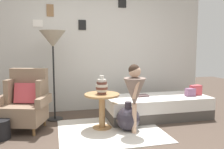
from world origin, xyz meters
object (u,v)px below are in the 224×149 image
at_px(magazine_basket, 0,130).
at_px(armchair, 26,102).
at_px(side_table, 102,104).
at_px(demijohn_near, 128,119).
at_px(floor_lamp, 53,42).
at_px(book_on_daybed, 142,96).
at_px(person_child, 135,90).
at_px(vase_striped, 102,86).
at_px(daybed, 157,107).

bearing_deg(magazine_basket, armchair, 48.53).
distance_m(side_table, demijohn_near, 0.48).
relative_size(floor_lamp, magazine_basket, 5.73).
height_order(armchair, demijohn_near, armchair).
xyz_separation_m(side_table, book_on_daybed, (0.85, 0.41, 0.01)).
bearing_deg(person_child, side_table, 145.76).
height_order(side_table, demijohn_near, side_table).
height_order(floor_lamp, magazine_basket, floor_lamp).
distance_m(armchair, demijohn_near, 1.66).
distance_m(book_on_daybed, magazine_basket, 2.44).
bearing_deg(magazine_basket, vase_striped, 2.65).
distance_m(daybed, side_table, 1.20).
bearing_deg(person_child, magazine_basket, 173.69).
relative_size(book_on_daybed, magazine_basket, 0.79).
xyz_separation_m(vase_striped, floor_lamp, (-0.74, 0.68, 0.71)).
distance_m(vase_striped, book_on_daybed, 1.00).
xyz_separation_m(demijohn_near, magazine_basket, (-1.90, 0.11, -0.05)).
xyz_separation_m(vase_striped, person_child, (0.45, -0.29, -0.02)).
xyz_separation_m(armchair, vase_striped, (1.19, -0.30, 0.26)).
relative_size(vase_striped, floor_lamp, 0.19).
height_order(person_child, magazine_basket, person_child).
relative_size(armchair, person_child, 0.91).
xyz_separation_m(daybed, vase_striped, (-1.13, -0.35, 0.50)).
bearing_deg(side_table, daybed, 16.55).
distance_m(side_table, person_child, 0.60).
bearing_deg(vase_striped, magazine_basket, -177.35).
bearing_deg(vase_striped, daybed, 17.21).
bearing_deg(magazine_basket, book_on_daybed, 11.86).
relative_size(demijohn_near, magazine_basket, 1.65).
height_order(daybed, demijohn_near, demijohn_near).
bearing_deg(demijohn_near, side_table, 152.30).
height_order(demijohn_near, magazine_basket, demijohn_near).
bearing_deg(side_table, vase_striped, -110.01).
bearing_deg(book_on_daybed, vase_striped, -153.48).
xyz_separation_m(person_child, demijohn_near, (-0.07, 0.10, -0.48)).
relative_size(armchair, floor_lamp, 0.60).
bearing_deg(daybed, armchair, -178.71).
bearing_deg(floor_lamp, magazine_basket, -135.93).
height_order(book_on_daybed, magazine_basket, book_on_daybed).
distance_m(daybed, vase_striped, 1.29).
bearing_deg(book_on_daybed, daybed, -15.26).
relative_size(daybed, vase_striped, 6.36).
bearing_deg(demijohn_near, vase_striped, 154.57).
height_order(floor_lamp, person_child, floor_lamp).
distance_m(daybed, floor_lamp, 2.25).
height_order(daybed, vase_striped, vase_striped).
bearing_deg(armchair, side_table, -13.36).
distance_m(armchair, daybed, 2.33).
distance_m(floor_lamp, person_child, 1.70).
relative_size(armchair, magazine_basket, 3.46).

